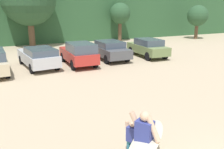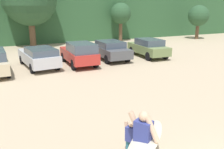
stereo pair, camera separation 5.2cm
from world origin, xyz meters
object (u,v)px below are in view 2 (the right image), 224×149
parked_car_silver (39,56)px  surfboard_cream (145,141)px  parked_car_red (79,53)px  person_adult (143,139)px  person_child (131,138)px  parked_car_olive_green (148,47)px  parked_car_dark_gray (109,49)px

parked_car_silver → surfboard_cream: parked_car_silver is taller
parked_car_silver → parked_car_red: (2.71, -0.56, 0.10)m
surfboard_cream → person_adult: bearing=-83.9°
person_adult → person_child: bearing=-121.4°
parked_car_silver → parked_car_olive_green: bearing=-96.7°
parked_car_red → person_adult: 11.99m
parked_car_red → parked_car_dark_gray: size_ratio=0.93×
parked_car_red → surfboard_cream: (-2.04, -11.84, 0.01)m
parked_car_silver → parked_car_dark_gray: (5.50, 0.45, 0.01)m
parked_car_red → person_child: 11.40m
person_child → person_adult: bearing=58.6°
parked_car_dark_gray → parked_car_olive_green: 3.37m
person_child → surfboard_cream: (0.03, -0.63, 0.25)m
parked_car_olive_green → parked_car_silver: bearing=92.1°
person_child → surfboard_cream: 0.68m
parked_car_silver → parked_car_olive_green: parked_car_olive_green is taller
person_child → surfboard_cream: bearing=62.5°
parked_car_dark_gray → surfboard_cream: (-4.83, -12.85, 0.11)m
parked_car_dark_gray → parked_car_olive_green: parked_car_olive_green is taller
parked_car_silver → person_child: parked_car_silver is taller
parked_car_dark_gray → person_child: bearing=158.3°
parked_car_olive_green → person_adult: person_adult is taller
parked_car_red → parked_car_silver: bearing=78.9°
person_adult → parked_car_olive_green: bearing=-153.9°
parked_car_dark_gray → parked_car_olive_green: (3.33, -0.48, 0.02)m
surfboard_cream → person_child: bearing=-130.1°
parked_car_dark_gray → parked_car_olive_green: size_ratio=1.07×
parked_car_silver → parked_car_dark_gray: bearing=-91.8°
person_child → surfboard_cream: size_ratio=0.51×
parked_car_red → person_adult: size_ratio=2.58×
person_child → parked_car_olive_green: bearing=-155.2°
person_adult → surfboard_cream: (0.04, -0.04, -0.04)m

